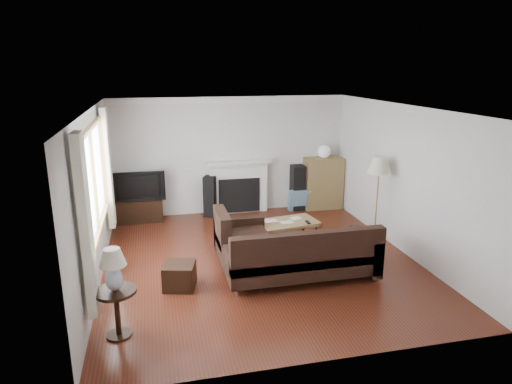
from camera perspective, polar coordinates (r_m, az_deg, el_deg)
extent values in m
cube|color=#4E1E11|center=(7.64, 0.51, -8.57)|extent=(5.10, 5.60, 0.04)
cube|color=white|center=(7.00, 0.56, 10.46)|extent=(5.10, 5.60, 0.04)
cube|color=silver|center=(9.84, -3.21, 4.57)|extent=(5.00, 0.04, 2.50)
cube|color=silver|center=(4.73, 8.41, -7.92)|extent=(5.00, 0.04, 2.50)
cube|color=silver|center=(7.08, -19.54, -0.68)|extent=(0.04, 5.50, 2.50)
cube|color=silver|center=(8.15, 17.89, 1.52)|extent=(0.04, 5.50, 2.50)
cube|color=brown|center=(6.81, -19.52, 1.31)|extent=(0.12, 2.74, 1.54)
cube|color=white|center=(5.40, -20.50, -4.07)|extent=(0.10, 0.35, 2.10)
cube|color=white|center=(8.31, -18.01, 2.83)|extent=(0.10, 0.35, 2.10)
cube|color=white|center=(9.92, -2.19, 0.66)|extent=(1.40, 0.26, 1.15)
cube|color=black|center=(9.72, -14.36, -2.23)|extent=(0.94, 0.42, 0.47)
imported|color=black|center=(9.58, -14.45, 0.83)|extent=(1.05, 0.14, 0.60)
cube|color=black|center=(9.76, -5.74, -0.51)|extent=(0.33, 0.36, 0.87)
cube|color=black|center=(10.17, 5.21, 0.56)|extent=(0.28, 0.33, 1.00)
cube|color=olive|center=(10.32, 8.35, 1.11)|extent=(0.84, 0.40, 1.15)
sphere|color=white|center=(10.17, 8.51, 5.02)|extent=(0.28, 0.28, 0.28)
cube|color=black|center=(6.94, 5.65, -7.61)|extent=(2.48, 1.81, 0.80)
cube|color=olive|center=(8.21, 3.69, -5.16)|extent=(1.22, 0.80, 0.45)
cube|color=black|center=(6.80, -9.53, -10.28)|extent=(0.53, 0.53, 0.37)
cube|color=#AB8A3B|center=(8.41, 14.87, -1.04)|extent=(0.49, 0.49, 1.59)
cube|color=black|center=(5.79, -16.95, -14.29)|extent=(0.48, 0.48, 0.61)
cube|color=silver|center=(5.55, -17.40, -9.28)|extent=(0.31, 0.31, 0.51)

